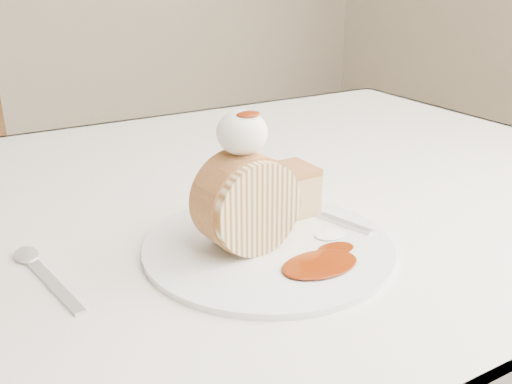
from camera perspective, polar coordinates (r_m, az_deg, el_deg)
table at (r=0.81m, az=-6.43°, el=-6.51°), size 1.40×0.90×0.75m
plate at (r=0.63m, az=1.24°, el=-5.42°), size 0.28×0.28×0.01m
roulade_slice at (r=0.61m, az=-0.94°, el=-1.08°), size 0.11×0.07×0.10m
cake_chunk at (r=0.70m, az=3.23°, el=-0.12°), size 0.06×0.06×0.05m
whipped_cream at (r=0.59m, az=-1.42°, el=5.96°), size 0.05×0.05×0.05m
caramel_drizzle at (r=0.58m, az=-0.82°, el=8.35°), size 0.03×0.02×0.01m
caramel_pool at (r=0.59m, az=6.39°, el=-7.18°), size 0.09×0.06×0.00m
fork at (r=0.69m, az=7.38°, el=-2.61°), size 0.07×0.16×0.00m
spoon at (r=0.60m, az=-19.44°, el=-8.86°), size 0.05×0.15×0.00m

